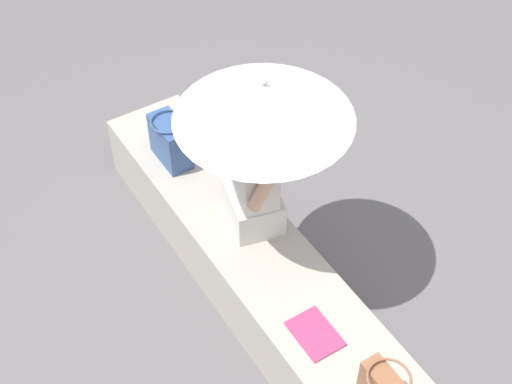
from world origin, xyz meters
TOP-DOWN VIEW (x-y plane):
  - ground_plane at (0.00, 0.00)m, footprint 14.00×14.00m
  - stone_bench at (0.00, 0.00)m, footprint 2.95×0.54m
  - person_seated at (0.19, -0.09)m, footprint 0.50×0.35m
  - parasol at (0.11, -0.10)m, footprint 0.92×0.92m
  - tote_bag_canvas at (0.92, 0.07)m, footprint 0.31×0.23m
  - magazine at (-0.64, 0.06)m, footprint 0.28×0.20m

SIDE VIEW (x-z plane):
  - ground_plane at x=0.00m, z-range 0.00..0.00m
  - stone_bench at x=0.00m, z-range 0.00..0.44m
  - magazine at x=-0.64m, z-range 0.44..0.46m
  - tote_bag_canvas at x=0.92m, z-range 0.44..0.76m
  - person_seated at x=0.19m, z-range 0.38..1.28m
  - parasol at x=0.11m, z-range 0.85..1.93m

